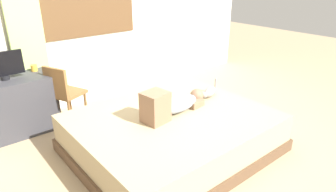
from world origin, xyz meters
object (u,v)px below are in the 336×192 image
person_lying (173,104)px  chair_by_desk (63,92)px  cat (209,92)px  tv_monitor (2,65)px  cup (34,68)px  bed (172,133)px  desk (17,105)px

person_lying → chair_by_desk: chair_by_desk is taller
person_lying → cat: 0.67m
cat → tv_monitor: size_ratio=0.73×
person_lying → cup: (-0.98, 1.71, 0.21)m
bed → tv_monitor: bearing=128.9°
bed → desk: 2.06m
cat → cup: bearing=135.1°
chair_by_desk → desk: bearing=153.9°
tv_monitor → chair_by_desk: tv_monitor is taller
bed → person_lying: 0.35m
bed → person_lying: bearing=43.8°
cat → chair_by_desk: size_ratio=0.41×
person_lying → desk: 2.06m
bed → chair_by_desk: size_ratio=2.55×
cat → tv_monitor: tv_monitor is taller
cat → chair_by_desk: bearing=138.7°
bed → cat: cat is taller
tv_monitor → cup: (0.39, 0.12, -0.14)m
desk → chair_by_desk: size_ratio=1.05×
cat → desk: bearing=142.2°
cat → desk: 2.49m
cat → cup: (-1.65, 1.65, 0.26)m
desk → tv_monitor: tv_monitor is taller
person_lying → tv_monitor: bearing=130.8°
cat → chair_by_desk: chair_by_desk is taller
bed → desk: size_ratio=2.44×
desk → chair_by_desk: (0.53, -0.26, 0.14)m
bed → cup: cup is taller
person_lying → desk: (-1.30, 1.59, -0.20)m
bed → cat: (0.72, 0.11, 0.30)m
cat → bed: bearing=-171.4°
tv_monitor → chair_by_desk: (0.59, -0.26, -0.41)m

